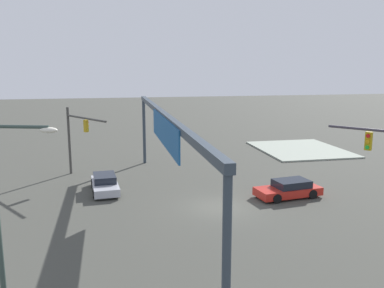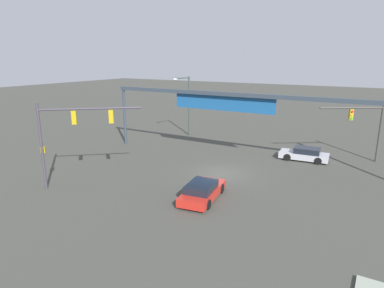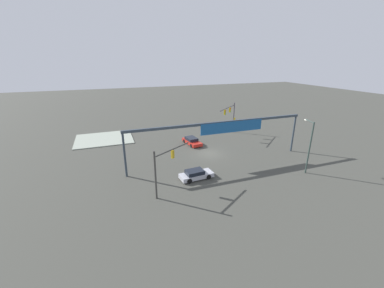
# 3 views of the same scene
# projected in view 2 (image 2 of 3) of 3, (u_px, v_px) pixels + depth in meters

# --- Properties ---
(ground_plane) EXTENTS (196.08, 196.08, 0.00)m
(ground_plane) POSITION_uv_depth(u_px,v_px,m) (222.00, 173.00, 27.31)
(ground_plane) COLOR #41413A
(traffic_signal_near_corner) EXTENTS (4.92, 3.25, 5.64)m
(traffic_signal_near_corner) POSITION_uv_depth(u_px,v_px,m) (367.00, 122.00, 29.40)
(traffic_signal_near_corner) COLOR #3F3E3A
(traffic_signal_near_corner) RESTS_ON ground
(traffic_signal_opposite_side) EXTENTS (5.76, 4.62, 6.21)m
(traffic_signal_opposite_side) POSITION_uv_depth(u_px,v_px,m) (70.00, 129.00, 23.37)
(traffic_signal_opposite_side) COLOR #3E3843
(traffic_signal_opposite_side) RESTS_ON ground
(streetlamp_curved_arm) EXTENTS (0.94, 2.42, 7.09)m
(streetlamp_curved_arm) POSITION_uv_depth(u_px,v_px,m) (187.00, 101.00, 39.67)
(streetlamp_curved_arm) COLOR #33443E
(streetlamp_curved_arm) RESTS_ON ground
(overhead_sign_gantry) EXTENTS (27.18, 0.43, 6.26)m
(overhead_sign_gantry) POSITION_uv_depth(u_px,v_px,m) (236.00, 103.00, 29.13)
(overhead_sign_gantry) COLOR #303C47
(overhead_sign_gantry) RESTS_ON ground
(sedan_car_approaching) EXTENTS (4.44, 2.10, 1.21)m
(sedan_car_approaching) POSITION_uv_depth(u_px,v_px,m) (305.00, 154.00, 30.69)
(sedan_car_approaching) COLOR #B1B2BC
(sedan_car_approaching) RESTS_ON ground
(sedan_car_waiting_far) EXTENTS (2.48, 4.74, 1.21)m
(sedan_car_waiting_far) POSITION_uv_depth(u_px,v_px,m) (202.00, 191.00, 22.19)
(sedan_car_waiting_far) COLOR red
(sedan_car_waiting_far) RESTS_ON ground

